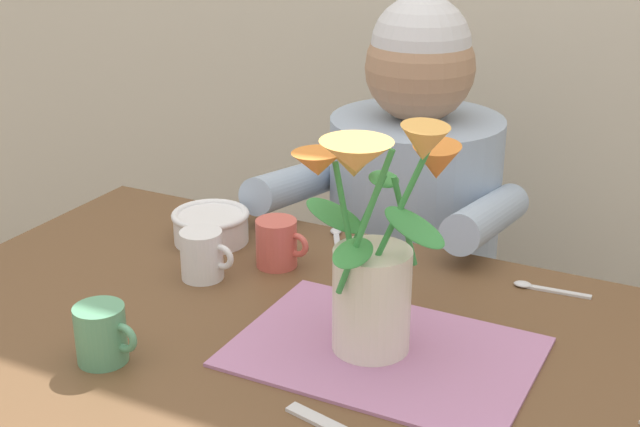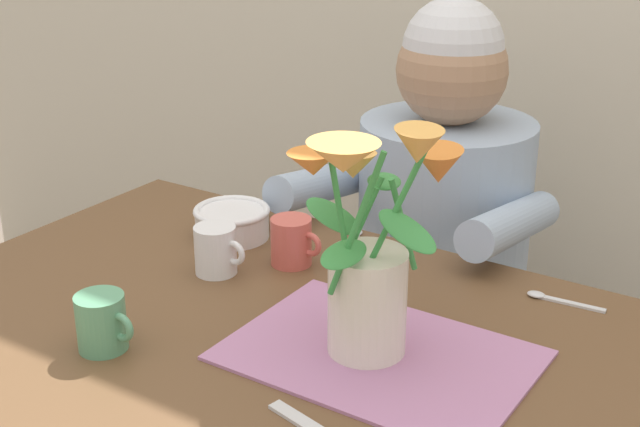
# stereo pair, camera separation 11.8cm
# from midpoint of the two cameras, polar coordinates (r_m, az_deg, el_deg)

# --- Properties ---
(dining_table) EXTENTS (1.20, 0.80, 0.74)m
(dining_table) POSITION_cam_midpoint_polar(r_m,az_deg,el_deg) (1.29, 0.04, -11.89)
(dining_table) COLOR brown
(dining_table) RESTS_ON ground_plane
(seated_person) EXTENTS (0.45, 0.47, 1.14)m
(seated_person) POSITION_cam_midpoint_polar(r_m,az_deg,el_deg) (1.83, 9.59, -4.40)
(seated_person) COLOR #4C4C56
(seated_person) RESTS_ON ground_plane
(striped_placemat) EXTENTS (0.40, 0.28, 0.00)m
(striped_placemat) POSITION_cam_midpoint_polar(r_m,az_deg,el_deg) (1.21, 6.71, -9.19)
(striped_placemat) COLOR #B275A3
(striped_placemat) RESTS_ON dining_table
(flower_vase) EXTENTS (0.21, 0.29, 0.33)m
(flower_vase) POSITION_cam_midpoint_polar(r_m,az_deg,el_deg) (1.14, 6.26, -2.53)
(flower_vase) COLOR silver
(flower_vase) RESTS_ON dining_table
(ceramic_bowl) EXTENTS (0.14, 0.14, 0.06)m
(ceramic_bowl) POSITION_cam_midpoint_polar(r_m,az_deg,el_deg) (1.55, -3.57, -0.54)
(ceramic_bowl) COLOR white
(ceramic_bowl) RESTS_ON dining_table
(coffee_cup) EXTENTS (0.09, 0.07, 0.08)m
(coffee_cup) POSITION_cam_midpoint_polar(r_m,az_deg,el_deg) (1.42, -4.37, -2.42)
(coffee_cup) COLOR silver
(coffee_cup) RESTS_ON dining_table
(tea_cup) EXTENTS (0.09, 0.07, 0.08)m
(tea_cup) POSITION_cam_midpoint_polar(r_m,az_deg,el_deg) (1.22, -11.26, -7.02)
(tea_cup) COLOR #569970
(tea_cup) RESTS_ON dining_table
(ceramic_mug) EXTENTS (0.09, 0.07, 0.08)m
(ceramic_mug) POSITION_cam_midpoint_polar(r_m,az_deg,el_deg) (1.44, 0.52, -1.88)
(ceramic_mug) COLOR #CC564C
(ceramic_mug) RESTS_ON dining_table
(spoon_0) EXTENTS (0.07, 0.11, 0.01)m
(spoon_0) POSITION_cam_midpoint_polar(r_m,az_deg,el_deg) (1.55, 4.56, -1.67)
(spoon_0) COLOR silver
(spoon_0) RESTS_ON dining_table
(spoon_3) EXTENTS (0.12, 0.02, 0.01)m
(spoon_3) POSITION_cam_midpoint_polar(r_m,az_deg,el_deg) (1.40, 17.24, -5.36)
(spoon_3) COLOR silver
(spoon_3) RESTS_ON dining_table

